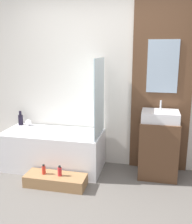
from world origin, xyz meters
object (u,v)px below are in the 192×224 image
(wooden_step_bench, at_px, (56,180))
(vase_tall_dark, at_px, (21,119))
(bottle_soap_primary, at_px, (44,170))
(bathtub, at_px, (53,150))
(sink, at_px, (160,116))
(vase_round_light, at_px, (29,123))
(bottle_soap_secondary, at_px, (60,171))

(wooden_step_bench, bearing_deg, vase_tall_dark, 138.80)
(wooden_step_bench, height_order, bottle_soap_primary, bottle_soap_primary)
(bathtub, relative_size, bottle_soap_primary, 11.01)
(bathtub, distance_m, sink, 1.61)
(sink, xyz_separation_m, vase_round_light, (-2.00, 0.15, -0.25))
(bathtub, height_order, bottle_soap_primary, bathtub)
(vase_tall_dark, distance_m, bottle_soap_secondary, 1.26)
(vase_round_light, bearing_deg, wooden_step_bench, -45.81)
(bottle_soap_secondary, bearing_deg, vase_round_light, 136.47)
(sink, height_order, bottle_soap_secondary, sink)
(wooden_step_bench, height_order, bottle_soap_secondary, bottle_soap_secondary)
(bottle_soap_primary, bearing_deg, wooden_step_bench, 0.00)
(bottle_soap_primary, height_order, bottle_soap_secondary, bottle_soap_secondary)
(bottle_soap_secondary, bearing_deg, vase_tall_dark, 140.70)
(wooden_step_bench, relative_size, bottle_soap_secondary, 5.83)
(vase_round_light, xyz_separation_m, bottle_soap_primary, (0.56, -0.74, -0.40))
(wooden_step_bench, distance_m, sink, 1.61)
(wooden_step_bench, distance_m, vase_round_light, 1.16)
(bathtub, xyz_separation_m, bottle_soap_primary, (0.06, -0.51, -0.07))
(sink, relative_size, bottle_soap_primary, 3.74)
(sink, relative_size, bottle_soap_secondary, 3.59)
(sink, height_order, vase_tall_dark, sink)
(bathtub, xyz_separation_m, bottle_soap_secondary, (0.28, -0.51, -0.07))
(sink, height_order, bottle_soap_primary, sink)
(bottle_soap_primary, relative_size, bottle_soap_secondary, 0.96)
(sink, bearing_deg, bottle_soap_primary, -157.77)
(vase_tall_dark, bearing_deg, bottle_soap_primary, -47.06)
(bathtub, distance_m, bottle_soap_primary, 0.51)
(vase_round_light, height_order, bottle_soap_primary, vase_round_light)
(vase_round_light, bearing_deg, vase_tall_dark, 175.27)
(wooden_step_bench, distance_m, bottle_soap_secondary, 0.15)
(sink, bearing_deg, bathtub, -176.82)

